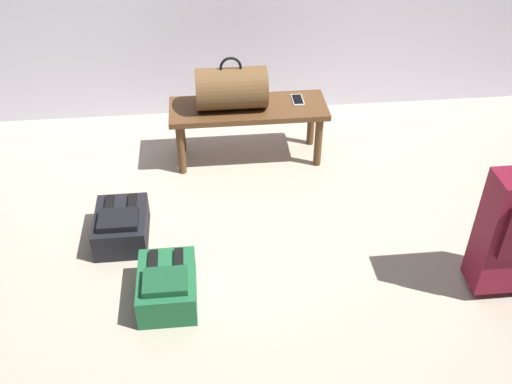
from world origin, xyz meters
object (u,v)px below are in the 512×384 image
object	(u,v)px
backpack_green	(167,286)
backpack_dark	(122,226)
duffel_bag_brown	(231,88)
cell_phone	(298,100)
bench	(248,114)

from	to	relation	value
backpack_green	backpack_dark	size ratio (longest dim) A/B	1.00
duffel_bag_brown	cell_phone	bearing A→B (deg)	6.01
bench	cell_phone	xyz separation A→B (m)	(0.32, 0.05, 0.06)
duffel_bag_brown	backpack_dark	bearing A→B (deg)	-131.77
duffel_bag_brown	backpack_dark	world-z (taller)	duffel_bag_brown
bench	duffel_bag_brown	world-z (taller)	duffel_bag_brown
cell_phone	backpack_dark	size ratio (longest dim) A/B	0.38
duffel_bag_brown	backpack_green	size ratio (longest dim) A/B	1.16
backpack_dark	backpack_green	bearing A→B (deg)	-61.79
bench	backpack_green	bearing A→B (deg)	-112.63
duffel_bag_brown	backpack_dark	size ratio (longest dim) A/B	1.16
cell_phone	bench	bearing A→B (deg)	-172.09
backpack_green	backpack_dark	world-z (taller)	same
bench	backpack_dark	xyz separation A→B (m)	(-0.77, -0.75, -0.23)
bench	backpack_green	xyz separation A→B (m)	(-0.51, -1.23, -0.23)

